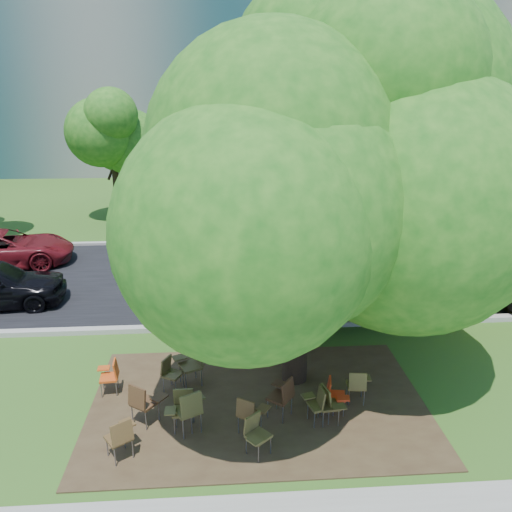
{
  "coord_description": "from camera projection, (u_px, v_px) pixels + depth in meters",
  "views": [
    {
      "loc": [
        0.34,
        -9.47,
        6.34
      ],
      "look_at": [
        1.24,
        3.57,
        1.92
      ],
      "focal_mm": 35.0,
      "sensor_mm": 36.0,
      "label": 1
    }
  ],
  "objects": [
    {
      "name": "ground",
      "position": [
        211.0,
        392.0,
        10.96
      ],
      "size": [
        160.0,
        160.0,
        0.0
      ],
      "primitive_type": "plane",
      "color": "#2C4F18",
      "rests_on": "ground"
    },
    {
      "name": "dirt_patch",
      "position": [
        258.0,
        403.0,
        10.55
      ],
      "size": [
        7.0,
        4.5,
        0.03
      ],
      "primitive_type": "cube",
      "color": "#382819",
      "rests_on": "ground"
    },
    {
      "name": "asphalt_road",
      "position": [
        214.0,
        277.0,
        17.57
      ],
      "size": [
        80.0,
        8.0,
        0.04
      ],
      "primitive_type": "cube",
      "color": "black",
      "rests_on": "ground"
    },
    {
      "name": "kerb_near",
      "position": [
        213.0,
        327.0,
        13.77
      ],
      "size": [
        80.0,
        0.25,
        0.14
      ],
      "primitive_type": "cube",
      "color": "gray",
      "rests_on": "ground"
    },
    {
      "name": "kerb_far",
      "position": [
        215.0,
        241.0,
        21.43
      ],
      "size": [
        80.0,
        0.25,
        0.14
      ],
      "primitive_type": "cube",
      "color": "gray",
      "rests_on": "ground"
    },
    {
      "name": "building_main",
      "position": [
        117.0,
        28.0,
        40.94
      ],
      "size": [
        38.0,
        16.0,
        22.0
      ],
      "primitive_type": "cube",
      "color": "slate",
      "rests_on": "ground"
    },
    {
      "name": "building_right",
      "position": [
        484.0,
        15.0,
        44.43
      ],
      "size": [
        30.0,
        16.0,
        25.0
      ],
      "primitive_type": "cube",
      "color": "gray",
      "rests_on": "ground"
    },
    {
      "name": "bg_tree_2",
      "position": [
        112.0,
        133.0,
        24.41
      ],
      "size": [
        4.8,
        4.8,
        6.62
      ],
      "color": "black",
      "rests_on": "ground"
    },
    {
      "name": "bg_tree_3",
      "position": [
        386.0,
        117.0,
        23.1
      ],
      "size": [
        5.6,
        5.6,
        7.84
      ],
      "color": "black",
      "rests_on": "ground"
    },
    {
      "name": "main_tree",
      "position": [
        301.0,
        155.0,
        9.79
      ],
      "size": [
        7.2,
        7.2,
        8.69
      ],
      "color": "black",
      "rests_on": "ground"
    },
    {
      "name": "school_bus",
      "position": [
        416.0,
        256.0,
        14.58
      ],
      "size": [
        12.05,
        3.97,
        2.89
      ],
      "rotation": [
        0.0,
        0.0,
        0.12
      ],
      "color": "yellow",
      "rests_on": "ground"
    },
    {
      "name": "chair_0",
      "position": [
        121.0,
        435.0,
        8.8
      ],
      "size": [
        0.57,
        0.72,
        0.85
      ],
      "rotation": [
        0.0,
        0.0,
        0.61
      ],
      "color": "#4E381C",
      "rests_on": "ground"
    },
    {
      "name": "chair_1",
      "position": [
        143.0,
        400.0,
        9.69
      ],
      "size": [
        0.79,
        0.62,
        0.92
      ],
      "rotation": [
        0.0,
        0.0,
        -0.62
      ],
      "color": "#422917",
      "rests_on": "ground"
    },
    {
      "name": "chair_2",
      "position": [
        190.0,
        407.0,
        9.48
      ],
      "size": [
        0.64,
        0.76,
        0.94
      ],
      "rotation": [
        0.0,
        0.0,
        0.46
      ],
      "color": "#49451F",
      "rests_on": "ground"
    },
    {
      "name": "chair_3",
      "position": [
        182.0,
        406.0,
        9.63
      ],
      "size": [
        0.53,
        0.48,
        0.83
      ],
      "rotation": [
        0.0,
        0.0,
        3.14
      ],
      "color": "brown",
      "rests_on": "ground"
    },
    {
      "name": "chair_4",
      "position": [
        250.0,
        412.0,
        9.47
      ],
      "size": [
        0.69,
        0.54,
        0.81
      ],
      "rotation": [
        0.0,
        0.0,
        -0.58
      ],
      "color": "#50391C",
      "rests_on": "ground"
    },
    {
      "name": "chair_5",
      "position": [
        256.0,
        432.0,
        8.93
      ],
      "size": [
        0.54,
        0.68,
        0.8
      ],
      "rotation": [
        0.0,
        0.0,
        3.85
      ],
      "color": "brown",
      "rests_on": "ground"
    },
    {
      "name": "chair_6",
      "position": [
        320.0,
        401.0,
        9.82
      ],
      "size": [
        0.57,
        0.54,
        0.79
      ],
      "rotation": [
        0.0,
        0.0,
        1.84
      ],
      "color": "brown",
      "rests_on": "ground"
    },
    {
      "name": "chair_7",
      "position": [
        327.0,
        403.0,
        9.75
      ],
      "size": [
        0.52,
        0.53,
        0.8
      ],
      "rotation": [
        0.0,
        0.0,
        -1.47
      ],
      "color": "#483F1F",
      "rests_on": "ground"
    },
    {
      "name": "chair_8",
      "position": [
        111.0,
        373.0,
        10.76
      ],
      "size": [
        0.5,
        0.52,
        0.79
      ],
      "rotation": [
        0.0,
        0.0,
        1.65
      ],
      "color": "#B44113",
      "rests_on": "ground"
    },
    {
      "name": "chair_9",
      "position": [
        192.0,
        361.0,
        11.07
      ],
      "size": [
        0.74,
        0.64,
        0.94
      ],
      "rotation": [
        0.0,
        0.0,
        1.99
      ],
      "color": "#453C1E",
      "rests_on": "ground"
    },
    {
      "name": "chair_10",
      "position": [
        170.0,
        371.0,
        10.84
      ],
      "size": [
        0.52,
        0.66,
        0.79
      ],
      "rotation": [
        0.0,
        0.0,
        -2.04
      ],
      "color": "brown",
      "rests_on": "ground"
    },
    {
      "name": "chair_11",
      "position": [
        283.0,
        394.0,
        9.94
      ],
      "size": [
        0.61,
        0.77,
        0.9
      ],
      "rotation": [
        0.0,
        0.0,
        0.92
      ],
      "color": "#3E2516",
      "rests_on": "ground"
    },
    {
      "name": "chair_12",
      "position": [
        334.0,
        393.0,
        10.09
      ],
      "size": [
        0.45,
        0.56,
        0.77
      ],
      "rotation": [
        0.0,
        0.0,
        4.54
      ],
      "color": "red",
      "rests_on": "ground"
    },
    {
      "name": "chair_13",
      "position": [
        358.0,
        383.0,
        10.4
      ],
      "size": [
        0.56,
        0.47,
        0.8
      ],
      "rotation": [
        0.0,
        0.0,
        -0.11
      ],
      "color": "brown",
      "rests_on": "ground"
    },
    {
      "name": "bg_car_red",
      "position": [
        3.0,
        249.0,
        18.45
      ],
      "size": [
        5.24,
        3.13,
        1.36
      ],
      "primitive_type": "imported",
      "rotation": [
        0.0,
        0.0,
        1.76
      ],
      "color": "#5B0F15",
      "rests_on": "ground"
    }
  ]
}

